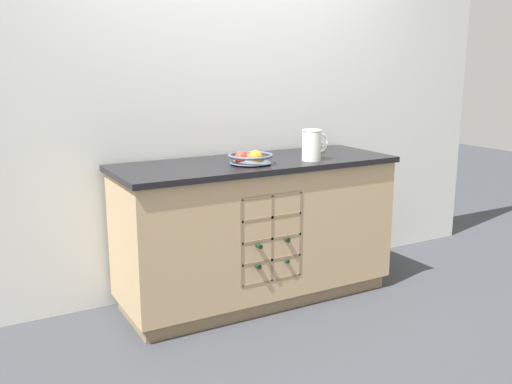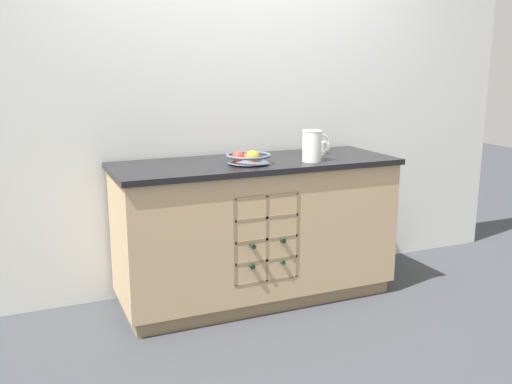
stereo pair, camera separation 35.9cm
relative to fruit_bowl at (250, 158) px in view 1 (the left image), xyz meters
name	(u,v)px [view 1 (the left image)]	position (x,y,z in m)	size (l,w,h in m)	color
ground_plane	(256,297)	(0.09, 0.10, -0.95)	(14.00, 14.00, 0.00)	#383A3F
back_wall	(229,98)	(0.09, 0.47, 0.32)	(4.40, 0.06, 2.55)	silver
kitchen_island	(256,230)	(0.09, 0.10, -0.49)	(1.79, 0.67, 0.91)	#8B7354
fruit_bowl	(250,158)	(0.00, 0.00, 0.00)	(0.27, 0.27, 0.09)	#4C5666
white_pitcher	(312,144)	(0.40, -0.06, 0.06)	(0.19, 0.12, 0.19)	white
ceramic_mug	(315,147)	(0.60, 0.18, 0.00)	(0.12, 0.08, 0.08)	white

